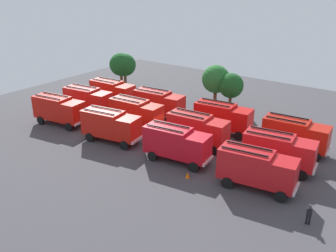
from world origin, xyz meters
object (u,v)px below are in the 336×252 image
Objects in this scene: fire_truck_4 at (88,99)px; fire_truck_3 at (257,168)px; fire_truck_5 at (136,112)px; firefighter_2 at (176,122)px; fire_truck_2 at (177,143)px; traffic_cone_1 at (320,147)px; firefighter_0 at (218,118)px; traffic_cone_0 at (201,118)px; traffic_cone_2 at (188,175)px; fire_truck_9 at (159,103)px; tree_0 at (121,65)px; tree_2 at (216,79)px; fire_truck_1 at (111,125)px; fire_truck_11 at (295,134)px; fire_truck_7 at (279,150)px; fire_truck_6 at (197,128)px; firefighter_1 at (309,214)px; tree_1 at (125,65)px; tree_3 at (231,86)px; fire_truck_0 at (59,109)px; fire_truck_8 at (112,91)px; fire_truck_10 at (223,116)px.

fire_truck_3 is at bearing -16.83° from fire_truck_4.
firefighter_2 is at bearing 26.35° from fire_truck_5.
traffic_cone_1 is (11.42, 12.21, -1.87)m from fire_truck_2.
firefighter_0 reaches higher than traffic_cone_1.
firefighter_2 is 17.34m from traffic_cone_1.
traffic_cone_0 reaches higher than traffic_cone_2.
firefighter_0 reaches higher than traffic_cone_0.
firefighter_0 is (7.94, 2.50, -1.21)m from fire_truck_9.
tree_2 is (18.34, 0.58, 0.19)m from tree_0.
fire_truck_5 is at bearing 86.36° from fire_truck_1.
fire_truck_9 is at bearing 176.81° from fire_truck_11.
firefighter_2 is at bearing 154.55° from firefighter_0.
fire_truck_3 is at bearing 8.13° from firefighter_2.
tree_0 is at bearing 151.25° from fire_truck_7.
fire_truck_3 is at bearing -31.01° from fire_truck_6.
fire_truck_3 is 6.71m from traffic_cone_2.
fire_truck_4 is at bearing -134.74° from tree_2.
fire_truck_11 reaches higher than traffic_cone_1.
firefighter_0 is (-10.82, 2.17, -1.21)m from fire_truck_11.
fire_truck_5 is at bearing -114.68° from firefighter_2.
fire_truck_3 and fire_truck_6 have the same top height.
firefighter_1 is 0.29× the size of tree_1.
tree_3 is at bearing -1.09° from tree_2.
fire_truck_0 is at bearing -108.34° from firefighter_1.
tree_0 is (-18.72, 10.02, 3.15)m from firefighter_2.
traffic_cone_0 is at bearing 19.56° from fire_truck_4.
fire_truck_1 reaches higher than traffic_cone_2.
tree_0 reaches higher than fire_truck_6.
fire_truck_9 is 16.19m from tree_1.
fire_truck_5 is at bearing -126.66° from traffic_cone_0.
fire_truck_3 is 23.17m from tree_2.
tree_0 is 33.33m from traffic_cone_2.
fire_truck_6 is 1.00× the size of fire_truck_8.
fire_truck_2 is at bearing -80.34° from tree_3.
fire_truck_10 is (9.26, 10.21, 0.00)m from fire_truck_1.
fire_truck_6 is 1.00× the size of fire_truck_11.
fire_truck_5 is 4.77m from fire_truck_9.
traffic_cone_1 is 16.78m from traffic_cone_2.
fire_truck_4 is (-18.59, 4.62, 0.00)m from fire_truck_2.
fire_truck_7 is at bearing -7.01° from fire_truck_4.
fire_truck_6 is 13.48m from tree_3.
fire_truck_1 is at bearing -82.23° from firefighter_2.
tree_2 is 1.14× the size of tree_3.
tree_1 reaches higher than traffic_cone_1.
fire_truck_8 is (-18.46, 9.40, 0.00)m from fire_truck_2.
fire_truck_11 is at bearing 3.32° from fire_truck_4.
tree_2 is (4.07, 13.16, 2.12)m from fire_truck_5.
firefighter_1 is at bearing -49.13° from tree_3.
fire_truck_10 reaches higher than firefighter_2.
firefighter_0 is at bearing 107.87° from traffic_cone_2.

